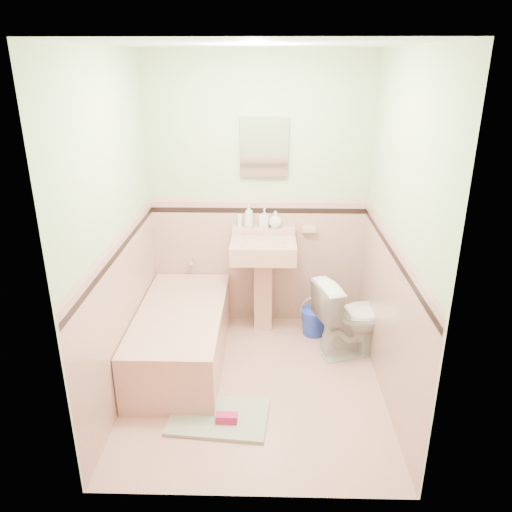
{
  "coord_description": "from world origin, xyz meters",
  "views": [
    {
      "loc": [
        0.09,
        -3.34,
        2.42
      ],
      "look_at": [
        0.0,
        0.25,
        1.0
      ],
      "focal_mm": 35.2,
      "sensor_mm": 36.0,
      "label": 1
    }
  ],
  "objects_px": {
    "soap_bottle_right": "(275,219)",
    "bathtub": "(182,337)",
    "medicine_cabinet": "(264,147)",
    "soap_bottle_left": "(249,216)",
    "soap_bottle_mid": "(264,218)",
    "sink": "(263,287)",
    "bucket": "(314,322)",
    "shoe": "(226,418)",
    "toilet": "(354,317)"
  },
  "relations": [
    {
      "from": "sink",
      "to": "bucket",
      "type": "distance_m",
      "value": 0.58
    },
    {
      "from": "medicine_cabinet",
      "to": "soap_bottle_left",
      "type": "height_order",
      "value": "medicine_cabinet"
    },
    {
      "from": "soap_bottle_left",
      "to": "bathtub",
      "type": "bearing_deg",
      "value": -127.52
    },
    {
      "from": "sink",
      "to": "soap_bottle_right",
      "type": "xyz_separation_m",
      "value": [
        0.11,
        0.18,
        0.59
      ]
    },
    {
      "from": "medicine_cabinet",
      "to": "bucket",
      "type": "relative_size",
      "value": 1.97
    },
    {
      "from": "bathtub",
      "to": "shoe",
      "type": "relative_size",
      "value": 9.87
    },
    {
      "from": "bathtub",
      "to": "soap_bottle_left",
      "type": "xyz_separation_m",
      "value": [
        0.55,
        0.71,
        0.86
      ]
    },
    {
      "from": "soap_bottle_left",
      "to": "toilet",
      "type": "distance_m",
      "value": 1.3
    },
    {
      "from": "soap_bottle_mid",
      "to": "soap_bottle_right",
      "type": "relative_size",
      "value": 1.16
    },
    {
      "from": "toilet",
      "to": "soap_bottle_right",
      "type": "bearing_deg",
      "value": 33.34
    },
    {
      "from": "bucket",
      "to": "shoe",
      "type": "height_order",
      "value": "bucket"
    },
    {
      "from": "bathtub",
      "to": "medicine_cabinet",
      "type": "bearing_deg",
      "value": 47.42
    },
    {
      "from": "shoe",
      "to": "bathtub",
      "type": "bearing_deg",
      "value": 119.35
    },
    {
      "from": "sink",
      "to": "toilet",
      "type": "distance_m",
      "value": 0.88
    },
    {
      "from": "medicine_cabinet",
      "to": "bathtub",
      "type": "bearing_deg",
      "value": -132.58
    },
    {
      "from": "soap_bottle_left",
      "to": "bucket",
      "type": "height_order",
      "value": "soap_bottle_left"
    },
    {
      "from": "sink",
      "to": "medicine_cabinet",
      "type": "bearing_deg",
      "value": 90.0
    },
    {
      "from": "sink",
      "to": "soap_bottle_mid",
      "type": "height_order",
      "value": "soap_bottle_mid"
    },
    {
      "from": "soap_bottle_right",
      "to": "bucket",
      "type": "relative_size",
      "value": 0.61
    },
    {
      "from": "bucket",
      "to": "shoe",
      "type": "relative_size",
      "value": 1.66
    },
    {
      "from": "soap_bottle_left",
      "to": "medicine_cabinet",
      "type": "bearing_deg",
      "value": 12.55
    },
    {
      "from": "bathtub",
      "to": "soap_bottle_mid",
      "type": "height_order",
      "value": "soap_bottle_mid"
    },
    {
      "from": "soap_bottle_right",
      "to": "toilet",
      "type": "distance_m",
      "value": 1.12
    },
    {
      "from": "sink",
      "to": "soap_bottle_mid",
      "type": "relative_size",
      "value": 5.13
    },
    {
      "from": "bathtub",
      "to": "soap_bottle_right",
      "type": "relative_size",
      "value": 9.76
    },
    {
      "from": "bathtub",
      "to": "bucket",
      "type": "height_order",
      "value": "bathtub"
    },
    {
      "from": "medicine_cabinet",
      "to": "soap_bottle_left",
      "type": "distance_m",
      "value": 0.63
    },
    {
      "from": "shoe",
      "to": "medicine_cabinet",
      "type": "bearing_deg",
      "value": 82.01
    },
    {
      "from": "medicine_cabinet",
      "to": "soap_bottle_mid",
      "type": "relative_size",
      "value": 2.79
    },
    {
      "from": "soap_bottle_mid",
      "to": "shoe",
      "type": "height_order",
      "value": "soap_bottle_mid"
    },
    {
      "from": "bucket",
      "to": "shoe",
      "type": "bearing_deg",
      "value": -119.21
    },
    {
      "from": "bathtub",
      "to": "bucket",
      "type": "bearing_deg",
      "value": 22.36
    },
    {
      "from": "toilet",
      "to": "shoe",
      "type": "xyz_separation_m",
      "value": [
        -1.03,
        -0.98,
        -0.29
      ]
    },
    {
      "from": "sink",
      "to": "medicine_cabinet",
      "type": "relative_size",
      "value": 1.84
    },
    {
      "from": "bathtub",
      "to": "shoe",
      "type": "distance_m",
      "value": 0.94
    },
    {
      "from": "soap_bottle_left",
      "to": "bucket",
      "type": "relative_size",
      "value": 0.85
    },
    {
      "from": "soap_bottle_left",
      "to": "sink",
      "type": "bearing_deg",
      "value": -53.18
    },
    {
      "from": "medicine_cabinet",
      "to": "soap_bottle_right",
      "type": "bearing_deg",
      "value": -15.69
    },
    {
      "from": "sink",
      "to": "soap_bottle_right",
      "type": "distance_m",
      "value": 0.63
    },
    {
      "from": "medicine_cabinet",
      "to": "bucket",
      "type": "height_order",
      "value": "medicine_cabinet"
    },
    {
      "from": "bathtub",
      "to": "sink",
      "type": "distance_m",
      "value": 0.89
    },
    {
      "from": "medicine_cabinet",
      "to": "soap_bottle_right",
      "type": "height_order",
      "value": "medicine_cabinet"
    },
    {
      "from": "bucket",
      "to": "shoe",
      "type": "distance_m",
      "value": 1.48
    },
    {
      "from": "soap_bottle_left",
      "to": "soap_bottle_mid",
      "type": "bearing_deg",
      "value": 0.0
    },
    {
      "from": "soap_bottle_right",
      "to": "bathtub",
      "type": "bearing_deg",
      "value": -137.94
    },
    {
      "from": "medicine_cabinet",
      "to": "soap_bottle_right",
      "type": "xyz_separation_m",
      "value": [
        0.11,
        -0.03,
        -0.65
      ]
    },
    {
      "from": "bathtub",
      "to": "medicine_cabinet",
      "type": "height_order",
      "value": "medicine_cabinet"
    },
    {
      "from": "sink",
      "to": "bucket",
      "type": "relative_size",
      "value": 3.62
    },
    {
      "from": "sink",
      "to": "soap_bottle_right",
      "type": "relative_size",
      "value": 5.93
    },
    {
      "from": "soap_bottle_left",
      "to": "toilet",
      "type": "relative_size",
      "value": 0.31
    }
  ]
}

